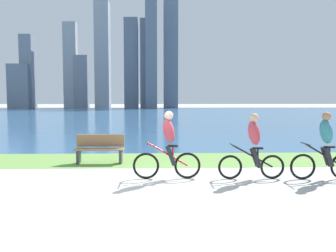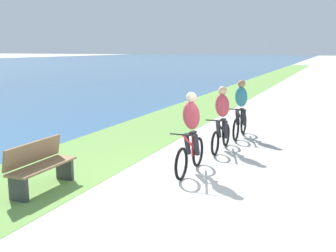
{
  "view_description": "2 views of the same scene",
  "coord_description": "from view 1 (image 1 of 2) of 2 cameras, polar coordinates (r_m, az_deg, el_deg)",
  "views": [
    {
      "loc": [
        0.28,
        -7.95,
        1.98
      ],
      "look_at": [
        0.56,
        1.14,
        1.3
      ],
      "focal_mm": 37.36,
      "sensor_mm": 36.0,
      "label": 1
    },
    {
      "loc": [
        -7.4,
        -2.07,
        2.59
      ],
      "look_at": [
        0.43,
        1.15,
        0.99
      ],
      "focal_mm": 44.2,
      "sensor_mm": 36.0,
      "label": 2
    }
  ],
  "objects": [
    {
      "name": "cyclist_trailing",
      "position": [
        8.95,
        13.73,
        -3.22
      ],
      "size": [
        1.67,
        0.52,
        1.65
      ],
      "color": "black",
      "rests_on": "ground"
    },
    {
      "name": "grass_strip_bayside",
      "position": [
        11.59,
        -3.17,
        -5.52
      ],
      "size": [
        120.0,
        2.78,
        0.01
      ],
      "primitive_type": "cube",
      "color": "#6B9947",
      "rests_on": "ground"
    },
    {
      "name": "ground_plane",
      "position": [
        8.2,
        -3.75,
        -9.68
      ],
      "size": [
        300.0,
        300.0,
        0.0
      ],
      "primitive_type": "plane",
      "color": "#B2AFA8"
    },
    {
      "name": "city_skyline_far_shore",
      "position": [
        82.32,
        -8.24,
        10.09
      ],
      "size": [
        36.96,
        9.35,
        25.59
      ],
      "color": "slate",
      "rests_on": "ground"
    },
    {
      "name": "cyclist_distant_rear",
      "position": [
        9.49,
        24.24,
        -3.0
      ],
      "size": [
        1.66,
        0.52,
        1.68
      ],
      "color": "black",
      "rests_on": "ground"
    },
    {
      "name": "bench_near_path",
      "position": [
        11.11,
        -11.04,
        -3.69
      ],
      "size": [
        1.5,
        0.47,
        0.9
      ],
      "color": "olive",
      "rests_on": "ground"
    },
    {
      "name": "cyclist_lead",
      "position": [
        8.72,
        0.02,
        -3.21
      ],
      "size": [
        1.71,
        0.52,
        1.7
      ],
      "color": "black",
      "rests_on": "ground"
    },
    {
      "name": "bay_water_surface",
      "position": [
        50.57,
        -2.11,
        2.07
      ],
      "size": [
        300.0,
        75.44,
        0.0
      ],
      "primitive_type": "cube",
      "color": "#386693",
      "rests_on": "ground"
    }
  ]
}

